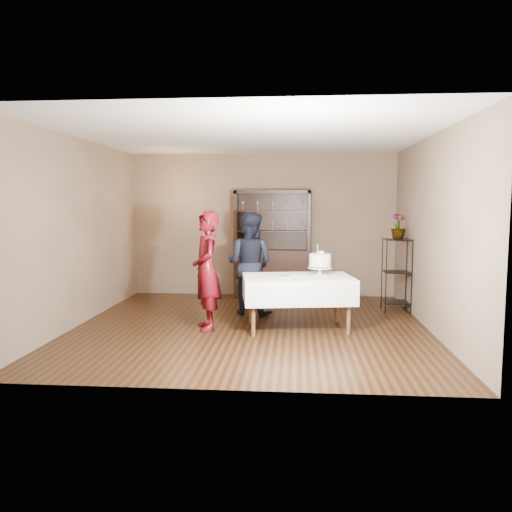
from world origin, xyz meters
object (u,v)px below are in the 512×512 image
at_px(china_hutch, 272,262).
at_px(plant_etagere, 397,272).
at_px(potted_plant, 398,226).
at_px(woman, 207,271).
at_px(cake_table, 298,289).
at_px(man, 249,263).
at_px(cake, 320,262).

xyz_separation_m(china_hutch, plant_etagere, (2.08, -1.05, -0.01)).
bearing_deg(potted_plant, woman, -153.87).
height_order(china_hutch, cake_table, china_hutch).
bearing_deg(cake_table, plant_etagere, 39.36).
bearing_deg(cake_table, potted_plant, 39.28).
relative_size(plant_etagere, man, 0.74).
xyz_separation_m(plant_etagere, potted_plant, (0.01, 0.00, 0.74)).
xyz_separation_m(cake_table, woman, (-1.27, -0.09, 0.26)).
bearing_deg(woman, cake_table, 73.83).
distance_m(cake, potted_plant, 1.80).
relative_size(cake_table, man, 1.00).
relative_size(plant_etagere, woman, 0.72).
distance_m(plant_etagere, potted_plant, 0.74).
bearing_deg(man, china_hutch, -83.33).
height_order(china_hutch, plant_etagere, china_hutch).
bearing_deg(cake, woman, -170.66).
relative_size(woman, man, 1.02).
distance_m(woman, cake, 1.61).
bearing_deg(man, cake, 163.32).
bearing_deg(man, plant_etagere, -152.19).
bearing_deg(china_hutch, plant_etagere, -26.83).
bearing_deg(man, potted_plant, -152.19).
distance_m(cake_table, potted_plant, 2.25).
height_order(woman, man, woman).
relative_size(man, potted_plant, 3.98).
relative_size(china_hutch, cake, 4.23).
bearing_deg(plant_etagere, china_hutch, 153.17).
height_order(man, potted_plant, man).
bearing_deg(woman, china_hutch, 141.66).
relative_size(plant_etagere, cake_table, 0.74).
relative_size(woman, potted_plant, 4.06).
xyz_separation_m(cake_table, potted_plant, (1.62, 1.32, 0.82)).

